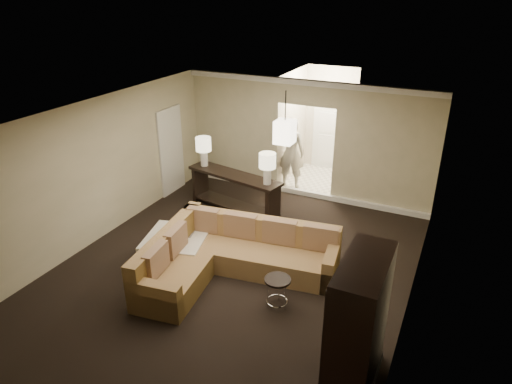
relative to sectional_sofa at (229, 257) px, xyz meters
The scene contains 18 objects.
ground 0.43m from the sectional_sofa, 87.23° to the right, with size 8.00×8.00×0.00m, color black.
wall_back 3.91m from the sectional_sofa, 89.83° to the left, with size 6.00×0.04×2.80m, color beige.
wall_left 3.17m from the sectional_sofa, behind, with size 0.04×8.00×2.80m, color beige.
wall_right 3.20m from the sectional_sofa, ahead, with size 0.04×8.00×2.80m, color beige.
ceiling 2.45m from the sectional_sofa, 87.23° to the right, with size 6.00×8.00×0.02m, color silver.
crown_molding 4.41m from the sectional_sofa, 89.83° to the left, with size 6.00×0.10×0.12m, color white.
baseboard 3.73m from the sectional_sofa, 89.83° to the left, with size 6.00×0.10×0.12m, color white.
side_door 3.98m from the sectional_sofa, 139.05° to the left, with size 0.05×0.90×2.10m, color white.
foyer 5.20m from the sectional_sofa, 89.87° to the left, with size 1.44×2.02×2.80m.
sectional_sofa is the anchor object (origin of this frame).
coffee_table 1.17m from the sectional_sofa, behind, with size 1.34×1.34×0.46m.
console_table 2.52m from the sectional_sofa, 115.51° to the left, with size 2.36×0.95×0.89m.
armoire 3.05m from the sectional_sofa, 30.02° to the right, with size 0.56×1.30×1.87m.
drink_table 1.21m from the sectional_sofa, 22.42° to the right, with size 0.42×0.42×0.52m.
table_lamp_left 3.27m from the sectional_sofa, 128.74° to the left, with size 0.36×0.36×0.68m.
table_lamp_right 2.32m from the sectional_sofa, 95.69° to the left, with size 0.36×0.36×0.68m.
pendant_light 2.94m from the sectional_sofa, 89.74° to the left, with size 0.38×0.38×1.09m.
person 4.14m from the sectional_sofa, 96.16° to the left, with size 0.72×0.48×2.00m, color beige.
Camera 1 is at (3.34, -5.72, 4.73)m, focal length 32.00 mm.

